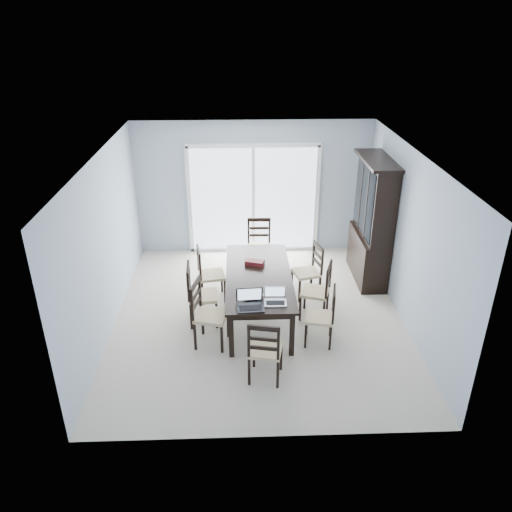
# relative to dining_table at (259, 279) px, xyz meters

# --- Properties ---
(floor) EXTENTS (5.00, 5.00, 0.00)m
(floor) POSITION_rel_dining_table_xyz_m (0.00, 0.00, -0.67)
(floor) COLOR beige
(floor) RESTS_ON ground
(ceiling) EXTENTS (5.00, 5.00, 0.00)m
(ceiling) POSITION_rel_dining_table_xyz_m (0.00, 0.00, 1.93)
(ceiling) COLOR white
(ceiling) RESTS_ON back_wall
(back_wall) EXTENTS (4.50, 0.02, 2.60)m
(back_wall) POSITION_rel_dining_table_xyz_m (0.00, 2.50, 0.63)
(back_wall) COLOR #97A5B5
(back_wall) RESTS_ON floor
(wall_left) EXTENTS (0.02, 5.00, 2.60)m
(wall_left) POSITION_rel_dining_table_xyz_m (-2.25, 0.00, 0.63)
(wall_left) COLOR #97A5B5
(wall_left) RESTS_ON floor
(wall_right) EXTENTS (0.02, 5.00, 2.60)m
(wall_right) POSITION_rel_dining_table_xyz_m (2.25, 0.00, 0.63)
(wall_right) COLOR #97A5B5
(wall_right) RESTS_ON floor
(balcony) EXTENTS (4.50, 2.00, 0.10)m
(balcony) POSITION_rel_dining_table_xyz_m (0.00, 3.50, -0.72)
(balcony) COLOR gray
(balcony) RESTS_ON ground
(railing) EXTENTS (4.50, 0.06, 1.10)m
(railing) POSITION_rel_dining_table_xyz_m (0.00, 4.50, -0.12)
(railing) COLOR #99999E
(railing) RESTS_ON balcony
(dining_table) EXTENTS (1.00, 2.20, 0.75)m
(dining_table) POSITION_rel_dining_table_xyz_m (0.00, 0.00, 0.00)
(dining_table) COLOR black
(dining_table) RESTS_ON floor
(china_hutch) EXTENTS (0.50, 1.38, 2.20)m
(china_hutch) POSITION_rel_dining_table_xyz_m (2.02, 1.25, 0.40)
(china_hutch) COLOR black
(china_hutch) RESTS_ON floor
(sliding_door) EXTENTS (2.52, 0.05, 2.18)m
(sliding_door) POSITION_rel_dining_table_xyz_m (0.00, 2.48, 0.41)
(sliding_door) COLOR silver
(sliding_door) RESTS_ON floor
(chair_left_near) EXTENTS (0.53, 0.52, 1.15)m
(chair_left_near) POSITION_rel_dining_table_xyz_m (-0.80, -0.66, -0.06)
(chair_left_near) COLOR black
(chair_left_near) RESTS_ON floor
(chair_left_mid) EXTENTS (0.46, 0.45, 1.14)m
(chair_left_mid) POSITION_rel_dining_table_xyz_m (-0.95, -0.11, -0.07)
(chair_left_mid) COLOR black
(chair_left_mid) RESTS_ON floor
(chair_left_far) EXTENTS (0.48, 0.47, 1.09)m
(chair_left_far) POSITION_rel_dining_table_xyz_m (-0.84, 0.58, -0.10)
(chair_left_far) COLOR black
(chair_left_far) RESTS_ON floor
(chair_right_near) EXTENTS (0.46, 0.45, 1.03)m
(chair_right_near) POSITION_rel_dining_table_xyz_m (0.93, -0.72, -0.13)
(chair_right_near) COLOR black
(chair_right_near) RESTS_ON floor
(chair_right_mid) EXTENTS (0.53, 0.52, 1.09)m
(chair_right_mid) POSITION_rel_dining_table_xyz_m (0.96, -0.05, -0.10)
(chair_right_mid) COLOR black
(chair_right_mid) RESTS_ON floor
(chair_right_far) EXTENTS (0.50, 0.49, 1.07)m
(chair_right_far) POSITION_rel_dining_table_xyz_m (0.91, 0.66, -0.11)
(chair_right_far) COLOR black
(chair_right_far) RESTS_ON floor
(chair_end_near) EXTENTS (0.48, 0.49, 1.09)m
(chair_end_near) POSITION_rel_dining_table_xyz_m (0.01, -1.55, -0.10)
(chair_end_near) COLOR black
(chair_end_near) RESTS_ON floor
(chair_end_far) EXTENTS (0.43, 0.45, 1.14)m
(chair_end_far) POSITION_rel_dining_table_xyz_m (0.08, 1.65, -0.07)
(chair_end_far) COLOR black
(chair_end_far) RESTS_ON floor
(laptop_dark) EXTENTS (0.38, 0.28, 0.25)m
(laptop_dark) POSITION_rel_dining_table_xyz_m (-0.15, -0.95, 0.14)
(laptop_dark) COLOR black
(laptop_dark) RESTS_ON dining_table
(laptop_silver) EXTENTS (0.31, 0.22, 0.21)m
(laptop_silver) POSITION_rel_dining_table_xyz_m (0.19, -0.83, 0.13)
(laptop_silver) COLOR silver
(laptop_silver) RESTS_ON dining_table
(book_stack) EXTENTS (0.34, 0.30, 0.05)m
(book_stack) POSITION_rel_dining_table_xyz_m (-0.12, -0.64, 0.10)
(book_stack) COLOR maroon
(book_stack) RESTS_ON dining_table
(cell_phone) EXTENTS (0.14, 0.11, 0.01)m
(cell_phone) POSITION_rel_dining_table_xyz_m (-0.02, -0.78, 0.08)
(cell_phone) COLOR black
(cell_phone) RESTS_ON dining_table
(game_box) EXTENTS (0.33, 0.23, 0.07)m
(game_box) POSITION_rel_dining_table_xyz_m (-0.05, 0.35, 0.11)
(game_box) COLOR #450F0D
(game_box) RESTS_ON dining_table
(hot_tub) EXTENTS (1.73, 1.55, 0.90)m
(hot_tub) POSITION_rel_dining_table_xyz_m (-0.61, 3.46, -0.22)
(hot_tub) COLOR maroon
(hot_tub) RESTS_ON balcony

